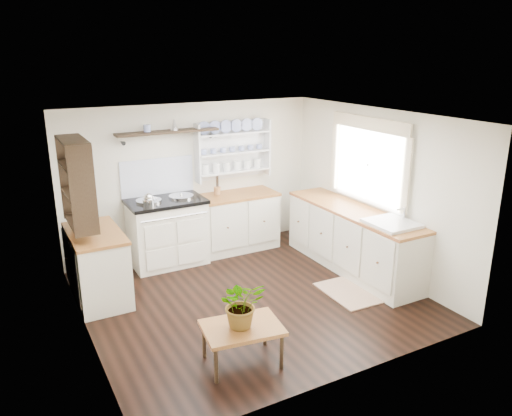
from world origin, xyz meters
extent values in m
cube|color=black|center=(0.00, 0.00, 0.00)|extent=(4.00, 3.80, 0.01)
cube|color=silver|center=(0.00, 1.90, 1.15)|extent=(4.00, 0.02, 2.30)
cube|color=silver|center=(2.00, 0.00, 1.15)|extent=(0.02, 3.80, 2.30)
cube|color=silver|center=(-2.00, 0.00, 1.15)|extent=(0.02, 3.80, 2.30)
cube|color=white|center=(0.00, 0.00, 2.30)|extent=(4.00, 3.80, 0.01)
cube|color=white|center=(1.96, 0.15, 1.50)|extent=(0.04, 1.40, 1.00)
cube|color=white|center=(1.94, 0.15, 1.50)|extent=(0.02, 1.50, 1.10)
cube|color=#FFF7CB|center=(1.92, 0.15, 2.08)|extent=(0.04, 1.55, 0.18)
cube|color=white|center=(-0.56, 1.57, 0.47)|extent=(1.06, 0.69, 0.93)
cube|color=black|center=(-0.56, 1.57, 0.96)|extent=(1.10, 0.73, 0.05)
cylinder|color=silver|center=(-0.80, 1.57, 1.00)|extent=(0.36, 0.36, 0.03)
cylinder|color=silver|center=(-0.32, 1.57, 1.00)|extent=(0.36, 0.36, 0.03)
cylinder|color=silver|center=(-0.56, 1.19, 0.83)|extent=(0.95, 0.02, 0.02)
cube|color=beige|center=(0.60, 1.60, 0.44)|extent=(1.25, 0.60, 0.88)
cube|color=brown|center=(0.60, 1.60, 0.88)|extent=(1.27, 0.63, 0.04)
cube|color=beige|center=(1.70, 0.10, 0.44)|extent=(0.60, 2.40, 0.88)
cube|color=brown|center=(1.70, 0.10, 0.88)|extent=(0.62, 2.43, 0.04)
cube|color=white|center=(1.70, -0.65, 0.80)|extent=(0.55, 0.60, 0.28)
cylinder|color=silver|center=(1.90, -0.65, 1.00)|extent=(0.02, 0.02, 0.22)
cube|color=beige|center=(-1.70, 0.90, 0.44)|extent=(0.60, 1.10, 0.88)
cube|color=brown|center=(-1.70, 0.90, 0.88)|extent=(0.62, 1.13, 0.04)
cube|color=white|center=(0.65, 1.88, 1.55)|extent=(1.20, 0.03, 0.90)
cube|color=white|center=(0.65, 1.79, 1.55)|extent=(1.20, 0.22, 0.02)
cylinder|color=navy|center=(0.65, 1.80, 1.82)|extent=(0.20, 0.02, 0.20)
cube|color=black|center=(-0.40, 1.77, 1.92)|extent=(1.50, 0.24, 0.04)
cone|color=black|center=(-1.05, 1.84, 1.81)|extent=(0.06, 0.20, 0.06)
cone|color=black|center=(0.25, 1.84, 1.81)|extent=(0.06, 0.20, 0.06)
cube|color=black|center=(-1.84, 0.90, 1.55)|extent=(0.28, 0.80, 1.05)
cylinder|color=#A16A3B|center=(0.31, 1.68, 0.97)|extent=(0.10, 0.10, 0.12)
cube|color=brown|center=(-0.74, -1.21, 0.40)|extent=(0.84, 0.66, 0.04)
cylinder|color=black|center=(-1.10, -1.39, 0.19)|extent=(0.04, 0.04, 0.38)
cylinder|color=black|center=(-1.04, -0.94, 0.19)|extent=(0.04, 0.04, 0.38)
cylinder|color=black|center=(-0.44, -1.48, 0.19)|extent=(0.04, 0.04, 0.38)
cylinder|color=black|center=(-0.38, -1.04, 0.19)|extent=(0.04, 0.04, 0.38)
imported|color=#3F7233|center=(-0.74, -1.21, 0.67)|extent=(0.52, 0.47, 0.50)
cube|color=#8A6850|center=(1.17, -0.51, 0.01)|extent=(0.58, 0.87, 0.02)
camera|label=1|loc=(-2.70, -5.11, 3.01)|focal=35.00mm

